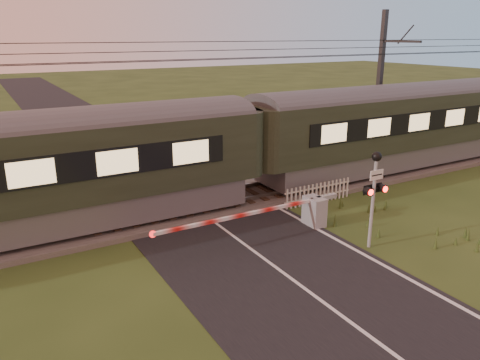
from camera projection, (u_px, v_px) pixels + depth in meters
ground at (296, 283)px, 12.48m from camera, size 160.00×160.00×0.00m
road at (302, 287)px, 12.29m from camera, size 6.00×140.00×0.03m
track_bed at (195, 206)px, 17.83m from camera, size 140.00×3.40×0.39m
overhead_wires at (190, 53)px, 16.14m from camera, size 120.00×0.62×0.62m
train at (249, 145)px, 18.34m from camera, size 41.00×2.83×3.82m
boom_gate at (306, 211)px, 15.93m from camera, size 6.84×0.79×1.04m
crossing_signal at (375, 183)px, 13.98m from camera, size 0.78×0.34×3.06m
picket_fence at (318, 193)px, 18.28m from camera, size 3.19×0.07×0.82m
catenary_mast at (380, 84)px, 24.07m from camera, size 0.24×2.47×7.52m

